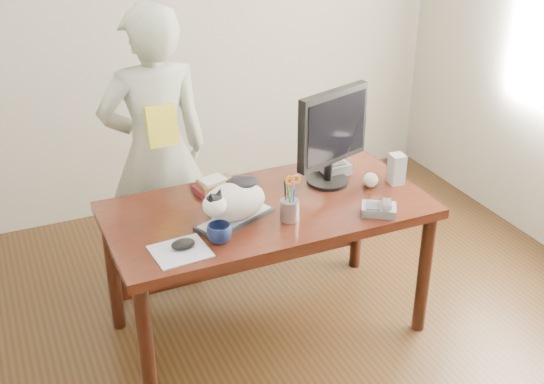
{
  "coord_description": "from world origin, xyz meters",
  "views": [
    {
      "loc": [
        -1.19,
        -2.13,
        2.35
      ],
      "look_at": [
        0.0,
        0.55,
        0.85
      ],
      "focal_mm": 45.0,
      "sensor_mm": 36.0,
      "label": 1
    }
  ],
  "objects_px": {
    "person": "(156,153)",
    "speaker": "(397,169)",
    "coffee_mug": "(219,233)",
    "pen_cup": "(290,207)",
    "cat": "(233,200)",
    "monitor": "(333,133)",
    "mouse": "(183,244)",
    "baseball": "(370,180)",
    "phone": "(380,209)",
    "keyboard": "(235,219)",
    "book_stack": "(215,186)",
    "desk": "(262,224)",
    "calculator": "(330,165)"
  },
  "relations": [
    {
      "from": "pen_cup",
      "to": "speaker",
      "type": "distance_m",
      "value": 0.69
    },
    {
      "from": "desk",
      "to": "coffee_mug",
      "type": "relative_size",
      "value": 14.2
    },
    {
      "from": "person",
      "to": "mouse",
      "type": "bearing_deg",
      "value": 81.38
    },
    {
      "from": "speaker",
      "to": "person",
      "type": "bearing_deg",
      "value": 154.01
    },
    {
      "from": "phone",
      "to": "speaker",
      "type": "xyz_separation_m",
      "value": [
        0.26,
        0.25,
        0.06
      ]
    },
    {
      "from": "coffee_mug",
      "to": "baseball",
      "type": "bearing_deg",
      "value": 12.56
    },
    {
      "from": "cat",
      "to": "monitor",
      "type": "distance_m",
      "value": 0.66
    },
    {
      "from": "coffee_mug",
      "to": "cat",
      "type": "bearing_deg",
      "value": 49.88
    },
    {
      "from": "mouse",
      "to": "monitor",
      "type": "bearing_deg",
      "value": 14.44
    },
    {
      "from": "phone",
      "to": "speaker",
      "type": "height_order",
      "value": "speaker"
    },
    {
      "from": "desk",
      "to": "book_stack",
      "type": "bearing_deg",
      "value": 136.71
    },
    {
      "from": "person",
      "to": "cat",
      "type": "bearing_deg",
      "value": 101.34
    },
    {
      "from": "desk",
      "to": "pen_cup",
      "type": "distance_m",
      "value": 0.33
    },
    {
      "from": "pen_cup",
      "to": "mouse",
      "type": "bearing_deg",
      "value": -174.92
    },
    {
      "from": "keyboard",
      "to": "speaker",
      "type": "height_order",
      "value": "speaker"
    },
    {
      "from": "monitor",
      "to": "calculator",
      "type": "distance_m",
      "value": 0.31
    },
    {
      "from": "keyboard",
      "to": "book_stack",
      "type": "height_order",
      "value": "book_stack"
    },
    {
      "from": "desk",
      "to": "book_stack",
      "type": "xyz_separation_m",
      "value": [
        -0.18,
        0.17,
        0.18
      ]
    },
    {
      "from": "mouse",
      "to": "baseball",
      "type": "bearing_deg",
      "value": 5.77
    },
    {
      "from": "monitor",
      "to": "mouse",
      "type": "distance_m",
      "value": 0.99
    },
    {
      "from": "monitor",
      "to": "person",
      "type": "bearing_deg",
      "value": 124.06
    },
    {
      "from": "calculator",
      "to": "pen_cup",
      "type": "bearing_deg",
      "value": -137.47
    },
    {
      "from": "coffee_mug",
      "to": "baseball",
      "type": "distance_m",
      "value": 0.93
    },
    {
      "from": "keyboard",
      "to": "cat",
      "type": "bearing_deg",
      "value": -171.64
    },
    {
      "from": "mouse",
      "to": "coffee_mug",
      "type": "height_order",
      "value": "coffee_mug"
    },
    {
      "from": "keyboard",
      "to": "coffee_mug",
      "type": "height_order",
      "value": "coffee_mug"
    },
    {
      "from": "person",
      "to": "calculator",
      "type": "bearing_deg",
      "value": 152.34
    },
    {
      "from": "coffee_mug",
      "to": "speaker",
      "type": "height_order",
      "value": "speaker"
    },
    {
      "from": "mouse",
      "to": "speaker",
      "type": "distance_m",
      "value": 1.24
    },
    {
      "from": "keyboard",
      "to": "book_stack",
      "type": "distance_m",
      "value": 0.33
    },
    {
      "from": "desk",
      "to": "monitor",
      "type": "xyz_separation_m",
      "value": [
        0.4,
        0.01,
        0.44
      ]
    },
    {
      "from": "speaker",
      "to": "baseball",
      "type": "relative_size",
      "value": 2.06
    },
    {
      "from": "speaker",
      "to": "person",
      "type": "xyz_separation_m",
      "value": [
        -1.1,
        0.72,
        -0.0
      ]
    },
    {
      "from": "desk",
      "to": "book_stack",
      "type": "height_order",
      "value": "book_stack"
    },
    {
      "from": "speaker",
      "to": "person",
      "type": "distance_m",
      "value": 1.31
    },
    {
      "from": "keyboard",
      "to": "speaker",
      "type": "bearing_deg",
      "value": -21.05
    },
    {
      "from": "desk",
      "to": "speaker",
      "type": "height_order",
      "value": "speaker"
    },
    {
      "from": "phone",
      "to": "calculator",
      "type": "bearing_deg",
      "value": 120.25
    },
    {
      "from": "desk",
      "to": "pen_cup",
      "type": "relative_size",
      "value": 6.84
    },
    {
      "from": "mouse",
      "to": "phone",
      "type": "xyz_separation_m",
      "value": [
        0.97,
        -0.08,
        0.0
      ]
    },
    {
      "from": "desk",
      "to": "keyboard",
      "type": "relative_size",
      "value": 3.75
    },
    {
      "from": "mouse",
      "to": "coffee_mug",
      "type": "bearing_deg",
      "value": -8.21
    },
    {
      "from": "person",
      "to": "speaker",
      "type": "bearing_deg",
      "value": 146.27
    },
    {
      "from": "monitor",
      "to": "baseball",
      "type": "bearing_deg",
      "value": -52.46
    },
    {
      "from": "mouse",
      "to": "calculator",
      "type": "height_order",
      "value": "calculator"
    },
    {
      "from": "keyboard",
      "to": "cat",
      "type": "relative_size",
      "value": 1.15
    },
    {
      "from": "book_stack",
      "to": "speaker",
      "type": "bearing_deg",
      "value": -25.69
    },
    {
      "from": "desk",
      "to": "phone",
      "type": "bearing_deg",
      "value": -38.6
    },
    {
      "from": "coffee_mug",
      "to": "pen_cup",
      "type": "bearing_deg",
      "value": 9.0
    },
    {
      "from": "keyboard",
      "to": "desk",
      "type": "bearing_deg",
      "value": 13.77
    }
  ]
}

